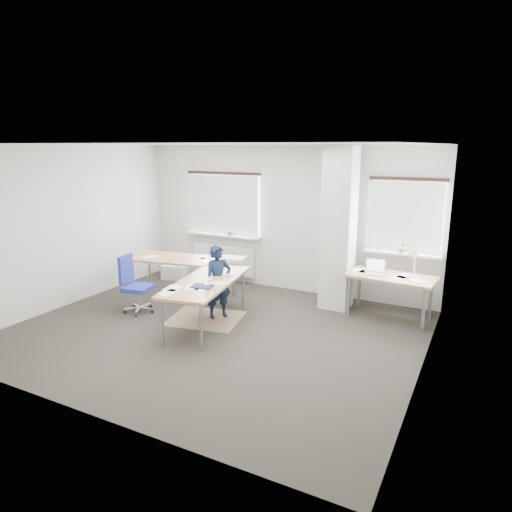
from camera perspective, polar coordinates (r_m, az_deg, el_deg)
The scene contains 8 objects.
ground at distance 7.13m, azimuth -5.20°, elevation -9.35°, with size 6.00×6.00×0.00m, color #292621.
room_shell at distance 6.94m, azimuth -2.21°, elevation 5.07°, with size 6.04×5.04×2.82m.
floor_mat at distance 7.64m, azimuth -6.37°, elevation -7.76°, with size 1.15×0.97×0.01m, color olive.
white_crate at distance 9.92m, azimuth -10.12°, elevation -1.94°, with size 0.50×0.35×0.30m, color white.
desk_main at distance 7.90m, azimuth -7.42°, elevation -1.80°, with size 2.82×2.63×0.96m.
desk_side at distance 7.72m, azimuth 16.51°, elevation -2.69°, with size 1.45×0.81×1.22m.
task_chair at distance 8.06m, azimuth -14.68°, elevation -4.92°, with size 0.54×0.53×0.98m.
person at distance 7.49m, azimuth -4.73°, elevation -3.26°, with size 0.44×0.29×1.22m, color black.
Camera 1 is at (3.57, -5.51, 2.78)m, focal length 32.00 mm.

